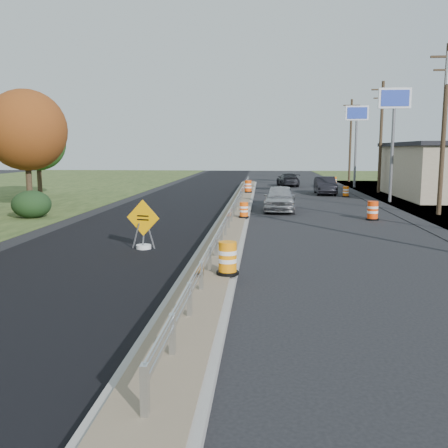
# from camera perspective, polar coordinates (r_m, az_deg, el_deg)

# --- Properties ---
(ground) EXTENTS (140.00, 140.00, 0.00)m
(ground) POSITION_cam_1_polar(r_m,az_deg,el_deg) (20.39, 0.15, -1.91)
(ground) COLOR black
(ground) RESTS_ON ground
(milled_overlay) EXTENTS (7.20, 120.00, 0.01)m
(milled_overlay) POSITION_cam_1_polar(r_m,az_deg,el_deg) (30.79, -6.64, 1.56)
(milled_overlay) COLOR black
(milled_overlay) RESTS_ON ground
(median) EXTENTS (1.60, 55.00, 0.23)m
(median) POSITION_cam_1_polar(r_m,az_deg,el_deg) (28.26, 1.36, 1.22)
(median) COLOR gray
(median) RESTS_ON ground
(guardrail) EXTENTS (0.10, 46.15, 0.72)m
(guardrail) POSITION_cam_1_polar(r_m,az_deg,el_deg) (29.19, 1.47, 2.66)
(guardrail) COLOR silver
(guardrail) RESTS_ON median
(pylon_sign_mid) EXTENTS (2.20, 0.30, 7.90)m
(pylon_sign_mid) POSITION_cam_1_polar(r_m,az_deg,el_deg) (37.21, 18.88, 12.33)
(pylon_sign_mid) COLOR slate
(pylon_sign_mid) RESTS_ON ground
(pylon_sign_north) EXTENTS (2.20, 0.30, 7.90)m
(pylon_sign_north) POSITION_cam_1_polar(r_m,az_deg,el_deg) (50.88, 14.92, 11.34)
(pylon_sign_north) COLOR slate
(pylon_sign_north) RESTS_ON ground
(utility_pole_smid) EXTENTS (1.90, 0.26, 9.40)m
(utility_pole_smid) POSITION_cam_1_polar(r_m,az_deg,el_deg) (30.70, 23.84, 10.11)
(utility_pole_smid) COLOR #473523
(utility_pole_smid) RESTS_ON ground
(utility_pole_nmid) EXTENTS (1.90, 0.26, 9.40)m
(utility_pole_nmid) POSITION_cam_1_polar(r_m,az_deg,el_deg) (45.14, 17.50, 9.67)
(utility_pole_nmid) COLOR #473523
(utility_pole_nmid) RESTS_ON ground
(utility_pole_north) EXTENTS (1.90, 0.26, 9.40)m
(utility_pole_north) POSITION_cam_1_polar(r_m,az_deg,el_deg) (59.85, 14.26, 9.41)
(utility_pole_north) COLOR #473523
(utility_pole_north) RESTS_ON ground
(hedge_north) EXTENTS (2.09, 2.09, 1.52)m
(hedge_north) POSITION_cam_1_polar(r_m,az_deg,el_deg) (28.99, -21.14, 2.12)
(hedge_north) COLOR black
(hedge_north) RESTS_ON ground
(tree_near_red) EXTENTS (4.95, 4.95, 7.35)m
(tree_near_red) POSITION_cam_1_polar(r_m,az_deg,el_deg) (33.34, -21.68, 9.92)
(tree_near_red) COLOR #473523
(tree_near_red) RESTS_ON ground
(tree_near_back) EXTENTS (4.29, 4.29, 6.37)m
(tree_near_back) POSITION_cam_1_polar(r_m,az_deg,el_deg) (41.84, -20.53, 8.67)
(tree_near_back) COLOR #473523
(tree_near_back) RESTS_ON ground
(caution_sign) EXTENTS (1.30, 0.56, 1.85)m
(caution_sign) POSITION_cam_1_polar(r_m,az_deg,el_deg) (18.83, -9.19, -1.43)
(caution_sign) COLOR white
(caution_sign) RESTS_ON ground
(barrel_median_near) EXTENTS (0.63, 0.63, 0.92)m
(barrel_median_near) POSITION_cam_1_polar(r_m,az_deg,el_deg) (13.90, 0.42, -3.99)
(barrel_median_near) COLOR black
(barrel_median_near) RESTS_ON median
(barrel_median_mid) EXTENTS (0.54, 0.54, 0.79)m
(barrel_median_mid) POSITION_cam_1_polar(r_m,az_deg,el_deg) (25.61, 2.29, 1.59)
(barrel_median_mid) COLOR black
(barrel_median_mid) RESTS_ON median
(barrel_median_far) EXTENTS (0.68, 0.68, 0.99)m
(barrel_median_far) POSITION_cam_1_polar(r_m,az_deg,el_deg) (40.83, 2.77, 4.28)
(barrel_median_far) COLOR black
(barrel_median_far) RESTS_ON median
(barrel_shoulder_near) EXTENTS (0.68, 0.68, 1.00)m
(barrel_shoulder_near) POSITION_cam_1_polar(r_m,az_deg,el_deg) (27.46, 16.62, 1.43)
(barrel_shoulder_near) COLOR black
(barrel_shoulder_near) RESTS_ON ground
(barrel_shoulder_mid) EXTENTS (0.57, 0.57, 0.84)m
(barrel_shoulder_mid) POSITION_cam_1_polar(r_m,az_deg,el_deg) (40.60, 13.75, 3.60)
(barrel_shoulder_mid) COLOR black
(barrel_shoulder_mid) RESTS_ON ground
(barrel_shoulder_far) EXTENTS (0.60, 0.60, 0.87)m
(barrel_shoulder_far) POSITION_cam_1_polar(r_m,az_deg,el_deg) (54.08, 12.49, 4.81)
(barrel_shoulder_far) COLOR black
(barrel_shoulder_far) RESTS_ON ground
(car_silver) EXTENTS (2.11, 4.71, 1.57)m
(car_silver) POSITION_cam_1_polar(r_m,az_deg,el_deg) (30.43, 6.41, 2.96)
(car_silver) COLOR #A8A7AC
(car_silver) RESTS_ON ground
(car_dark_mid) EXTENTS (1.61, 4.49, 1.47)m
(car_dark_mid) POSITION_cam_1_polar(r_m,az_deg,el_deg) (42.63, 11.49, 4.34)
(car_dark_mid) COLOR black
(car_dark_mid) RESTS_ON ground
(car_dark_far) EXTENTS (2.35, 4.82, 1.35)m
(car_dark_far) POSITION_cam_1_polar(r_m,az_deg,el_deg) (51.66, 7.31, 5.06)
(car_dark_far) COLOR black
(car_dark_far) RESTS_ON ground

